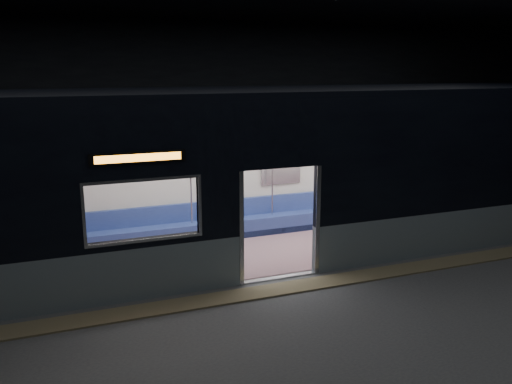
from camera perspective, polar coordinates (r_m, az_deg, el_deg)
station_floor at (r=9.16m, az=5.15°, el=-11.34°), size 24.00×14.00×0.01m
station_envelope at (r=8.34m, az=5.67°, el=12.26°), size 24.00×14.00×5.00m
tactile_strip at (r=9.60m, az=3.67°, el=-9.99°), size 22.80×0.50×0.03m
metro_car at (r=10.85m, az=-0.64°, el=2.84°), size 18.00×3.04×3.35m
passenger at (r=13.27m, az=10.19°, el=-0.17°), size 0.42×0.68×1.33m
handbag at (r=13.13m, az=10.70°, el=-0.83°), size 0.28×0.25×0.14m
transit_map at (r=12.58m, az=2.62°, el=2.38°), size 0.90×0.03×0.58m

